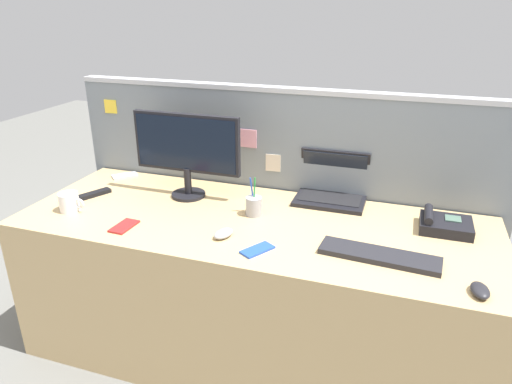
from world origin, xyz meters
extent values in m
plane|color=slate|center=(0.00, 0.00, 0.00)|extent=(10.00, 10.00, 0.00)
cube|color=tan|center=(0.00, 0.00, 0.36)|extent=(2.13, 0.79, 0.72)
cube|color=gray|center=(0.00, 0.43, 0.61)|extent=(2.24, 0.06, 1.22)
cube|color=#B7BAC1|center=(0.00, 0.43, 1.24)|extent=(2.24, 0.07, 0.02)
cube|color=beige|center=(-0.02, 0.40, 0.87)|extent=(0.08, 0.01, 0.09)
cube|color=yellow|center=(-0.97, 0.40, 1.09)|extent=(0.07, 0.01, 0.07)
cube|color=#66ADD1|center=(-0.45, 0.40, 0.95)|extent=(0.09, 0.01, 0.07)
cube|color=pink|center=(-0.17, 0.40, 0.98)|extent=(0.11, 0.01, 0.09)
cylinder|color=black|center=(-0.40, 0.17, 0.73)|extent=(0.17, 0.17, 0.02)
cylinder|color=black|center=(-0.40, 0.17, 0.81)|extent=(0.04, 0.04, 0.13)
cube|color=black|center=(-0.40, 0.18, 1.00)|extent=(0.55, 0.03, 0.29)
cube|color=black|center=(-0.40, 0.16, 1.00)|extent=(0.52, 0.01, 0.26)
cube|color=black|center=(0.29, 0.33, 0.73)|extent=(0.34, 0.25, 0.02)
cube|color=black|center=(0.29, 0.34, 0.75)|extent=(0.30, 0.18, 0.00)
cube|color=black|center=(0.29, 0.42, 0.85)|extent=(0.34, 0.06, 0.22)
cube|color=black|center=(0.29, 0.41, 0.85)|extent=(0.31, 0.05, 0.20)
cube|color=black|center=(0.82, 0.17, 0.75)|extent=(0.21, 0.18, 0.05)
cube|color=#4C6B5B|center=(0.84, 0.20, 0.77)|extent=(0.06, 0.06, 0.01)
cylinder|color=black|center=(0.74, 0.17, 0.79)|extent=(0.04, 0.16, 0.04)
cube|color=#232328|center=(0.57, -0.15, 0.74)|extent=(0.46, 0.16, 0.02)
ellipsoid|color=#9EA0A8|center=(-0.06, -0.18, 0.74)|extent=(0.09, 0.11, 0.03)
ellipsoid|color=#232328|center=(0.91, -0.29, 0.74)|extent=(0.07, 0.11, 0.03)
cylinder|color=#99999E|center=(-0.01, 0.06, 0.77)|extent=(0.08, 0.08, 0.09)
cylinder|color=blue|center=(-0.03, 0.08, 0.83)|extent=(0.02, 0.02, 0.14)
cylinder|color=#238438|center=(-0.01, 0.07, 0.83)|extent=(0.01, 0.03, 0.14)
cube|color=#B22323|center=(-0.51, -0.24, 0.73)|extent=(0.08, 0.14, 0.01)
cube|color=blue|center=(0.11, -0.25, 0.73)|extent=(0.13, 0.15, 0.01)
cube|color=#B7BAC1|center=(-0.86, 0.31, 0.73)|extent=(0.15, 0.15, 0.01)
cube|color=black|center=(-0.85, 0.02, 0.73)|extent=(0.12, 0.17, 0.02)
cylinder|color=white|center=(-0.85, -0.17, 0.77)|extent=(0.09, 0.09, 0.09)
torus|color=white|center=(-0.79, -0.17, 0.77)|extent=(0.05, 0.01, 0.05)
camera|label=1|loc=(0.62, -1.79, 1.64)|focal=32.92mm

